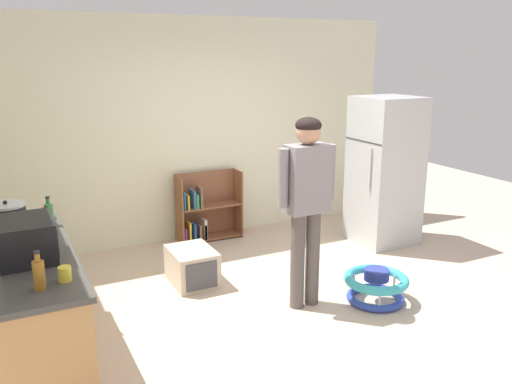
% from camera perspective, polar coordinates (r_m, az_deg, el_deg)
% --- Properties ---
extents(ground_plane, '(12.00, 12.00, 0.00)m').
position_cam_1_polar(ground_plane, '(4.98, 4.37, -12.41)').
color(ground_plane, beige).
rests_on(ground_plane, ground).
extents(back_wall, '(5.20, 0.06, 2.70)m').
position_cam_1_polar(back_wall, '(6.60, -5.89, 6.65)').
color(back_wall, beige).
rests_on(back_wall, ground).
extents(kitchen_counter, '(0.65, 1.90, 0.90)m').
position_cam_1_polar(kitchen_counter, '(4.28, -22.97, -11.65)').
color(kitchen_counter, tan).
rests_on(kitchen_counter, ground).
extents(refrigerator, '(0.73, 0.68, 1.78)m').
position_cam_1_polar(refrigerator, '(6.58, 13.71, 2.21)').
color(refrigerator, '#B7BABF').
rests_on(refrigerator, ground).
extents(bookshelf, '(0.80, 0.28, 0.85)m').
position_cam_1_polar(bookshelf, '(6.62, -5.57, -2.05)').
color(bookshelf, brown).
rests_on(bookshelf, ground).
extents(standing_person, '(0.57, 0.23, 1.74)m').
position_cam_1_polar(standing_person, '(4.68, 5.48, -0.27)').
color(standing_person, '#57504D').
rests_on(standing_person, ground).
extents(baby_walker, '(0.60, 0.60, 0.32)m').
position_cam_1_polar(baby_walker, '(5.16, 12.79, -9.80)').
color(baby_walker, '#2E47B6').
rests_on(baby_walker, ground).
extents(pet_carrier, '(0.42, 0.55, 0.36)m').
position_cam_1_polar(pet_carrier, '(5.44, -6.90, -7.97)').
color(pet_carrier, beige).
rests_on(pet_carrier, ground).
extents(microwave, '(0.37, 0.48, 0.28)m').
position_cam_1_polar(microwave, '(3.94, -23.51, -4.70)').
color(microwave, black).
rests_on(microwave, kitchen_counter).
extents(crock_pot, '(0.30, 0.30, 0.27)m').
position_cam_1_polar(crock_pot, '(4.56, -25.25, -2.60)').
color(crock_pot, black).
rests_on(crock_pot, kitchen_counter).
extents(banana_bunch, '(0.12, 0.16, 0.04)m').
position_cam_1_polar(banana_bunch, '(4.37, -22.15, -4.23)').
color(banana_bunch, yellow).
rests_on(banana_bunch, kitchen_counter).
extents(green_glass_bottle, '(0.07, 0.07, 0.25)m').
position_cam_1_polar(green_glass_bottle, '(4.64, -21.39, -2.19)').
color(green_glass_bottle, '#33753D').
rests_on(green_glass_bottle, kitchen_counter).
extents(amber_bottle, '(0.07, 0.07, 0.25)m').
position_cam_1_polar(amber_bottle, '(3.42, -22.34, -8.19)').
color(amber_bottle, '#9E661E').
rests_on(amber_bottle, kitchen_counter).
extents(yellow_cup, '(0.08, 0.08, 0.09)m').
position_cam_1_polar(yellow_cup, '(3.51, -19.90, -8.30)').
color(yellow_cup, yellow).
rests_on(yellow_cup, kitchen_counter).
extents(red_cup, '(0.08, 0.08, 0.09)m').
position_cam_1_polar(red_cup, '(4.86, -21.60, -2.09)').
color(red_cup, red).
rests_on(red_cup, kitchen_counter).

